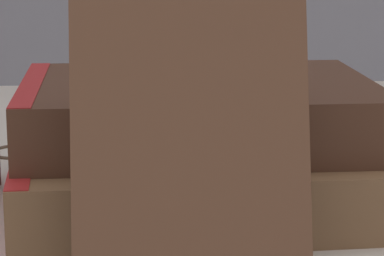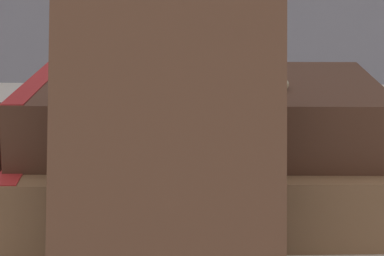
{
  "view_description": "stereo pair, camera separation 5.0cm",
  "coord_description": "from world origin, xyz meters",
  "px_view_note": "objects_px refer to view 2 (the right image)",
  "views": [
    {
      "loc": [
        0.01,
        -0.49,
        0.16
      ],
      "look_at": [
        0.04,
        0.0,
        0.05
      ],
      "focal_mm": 85.0,
      "sensor_mm": 36.0,
      "label": 1
    },
    {
      "loc": [
        0.06,
        -0.49,
        0.16
      ],
      "look_at": [
        0.04,
        0.0,
        0.05
      ],
      "focal_mm": 85.0,
      "sensor_mm": 36.0,
      "label": 2
    }
  ],
  "objects_px": {
    "book_flat_top": "(193,111)",
    "pocket_watch": "(247,84)",
    "reading_glasses": "(76,146)",
    "book_leaning_front": "(168,122)",
    "book_flat_bottom": "(194,175)"
  },
  "relations": [
    {
      "from": "book_flat_bottom",
      "to": "book_leaning_front",
      "type": "xyz_separation_m",
      "value": [
        -0.01,
        -0.11,
        0.06
      ]
    },
    {
      "from": "book_leaning_front",
      "to": "pocket_watch",
      "type": "height_order",
      "value": "book_leaning_front"
    },
    {
      "from": "book_flat_bottom",
      "to": "pocket_watch",
      "type": "relative_size",
      "value": 4.48
    },
    {
      "from": "book_flat_bottom",
      "to": "pocket_watch",
      "type": "height_order",
      "value": "pocket_watch"
    },
    {
      "from": "book_flat_top",
      "to": "pocket_watch",
      "type": "distance_m",
      "value": 0.05
    },
    {
      "from": "pocket_watch",
      "to": "reading_glasses",
      "type": "bearing_deg",
      "value": 128.0
    },
    {
      "from": "book_flat_top",
      "to": "book_leaning_front",
      "type": "distance_m",
      "value": 0.12
    },
    {
      "from": "book_leaning_front",
      "to": "pocket_watch",
      "type": "relative_size",
      "value": 3.18
    },
    {
      "from": "book_leaning_front",
      "to": "reading_glasses",
      "type": "bearing_deg",
      "value": 108.32
    },
    {
      "from": "book_flat_bottom",
      "to": "reading_glasses",
      "type": "relative_size",
      "value": 2.34
    },
    {
      "from": "book_flat_bottom",
      "to": "reading_glasses",
      "type": "height_order",
      "value": "book_flat_bottom"
    },
    {
      "from": "book_leaning_front",
      "to": "reading_glasses",
      "type": "distance_m",
      "value": 0.27
    },
    {
      "from": "reading_glasses",
      "to": "book_leaning_front",
      "type": "bearing_deg",
      "value": -76.53
    },
    {
      "from": "pocket_watch",
      "to": "book_flat_bottom",
      "type": "bearing_deg",
      "value": 149.54
    },
    {
      "from": "book_flat_top",
      "to": "book_leaning_front",
      "type": "height_order",
      "value": "book_leaning_front"
    }
  ]
}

